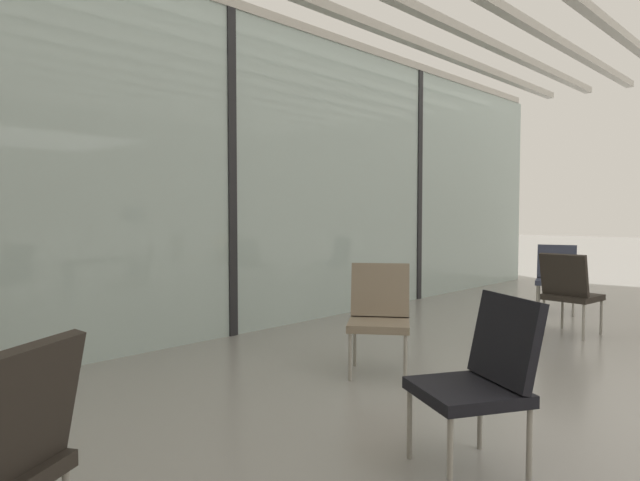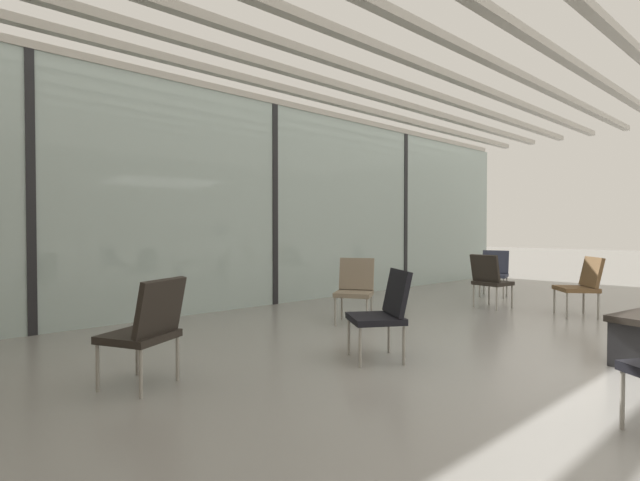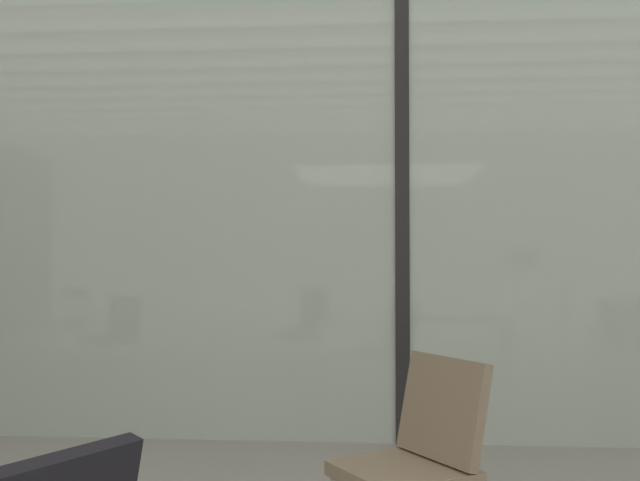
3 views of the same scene
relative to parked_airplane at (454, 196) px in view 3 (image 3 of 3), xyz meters
name	(u,v)px [view 3 (image 3 of 3)]	position (x,y,z in m)	size (l,w,h in m)	color
glass_curtain_wall	(402,203)	(-0.89, -4.32, -0.44)	(14.00, 0.08, 3.40)	#A3B7B2
window_mullion_1	(402,203)	(-0.89, -4.32, -0.44)	(0.10, 0.12, 3.40)	black
parked_airplane	(454,196)	(0.00, 0.00, 0.00)	(13.19, 4.27, 4.27)	silver
lounge_chair_7	(420,448)	(-0.90, -6.29, -1.64)	(0.71, 0.69, 0.87)	#7F705B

